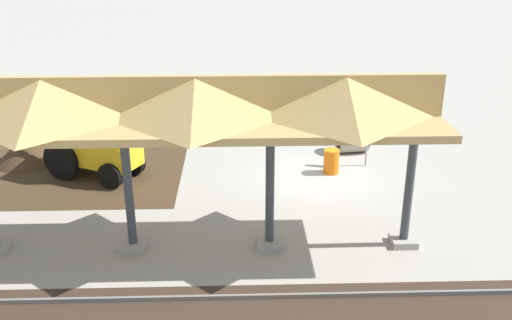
# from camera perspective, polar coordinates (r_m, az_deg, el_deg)

# --- Properties ---
(ground_plane) EXTENTS (120.00, 120.00, 0.00)m
(ground_plane) POSITION_cam_1_polar(r_m,az_deg,el_deg) (20.67, 6.01, -1.69)
(ground_plane) COLOR #9E998E
(dirt_work_zone) EXTENTS (8.97, 7.00, 0.01)m
(dirt_work_zone) POSITION_cam_1_polar(r_m,az_deg,el_deg) (22.47, -18.75, -0.80)
(dirt_work_zone) COLOR #42301E
(dirt_work_zone) RESTS_ON ground
(rail_tracks) EXTENTS (60.00, 2.58, 0.15)m
(rail_tracks) POSITION_cam_1_polar(r_m,az_deg,el_deg) (13.78, 10.53, -15.03)
(rail_tracks) COLOR slate
(rail_tracks) RESTS_ON ground
(stop_sign) EXTENTS (0.71, 0.33, 2.37)m
(stop_sign) POSITION_cam_1_polar(r_m,az_deg,el_deg) (21.38, 11.19, 3.71)
(stop_sign) COLOR gray
(stop_sign) RESTS_ON ground
(backhoe) EXTENTS (5.10, 3.30, 2.82)m
(backhoe) POSITION_cam_1_polar(r_m,az_deg,el_deg) (21.08, -16.11, 1.72)
(backhoe) COLOR yellow
(backhoe) RESTS_ON ground
(dirt_mound) EXTENTS (4.84, 4.84, 2.23)m
(dirt_mound) POSITION_cam_1_polar(r_m,az_deg,el_deg) (23.57, -21.74, -0.17)
(dirt_mound) COLOR #42301E
(dirt_mound) RESTS_ON ground
(concrete_pipe) EXTENTS (1.28, 1.17, 1.02)m
(concrete_pipe) POSITION_cam_1_polar(r_m,az_deg,el_deg) (23.08, 9.59, 2.03)
(concrete_pipe) COLOR #9E9384
(concrete_pipe) RESTS_ON ground
(traffic_barrel) EXTENTS (0.56, 0.56, 0.90)m
(traffic_barrel) POSITION_cam_1_polar(r_m,az_deg,el_deg) (20.91, 7.54, -0.14)
(traffic_barrel) COLOR orange
(traffic_barrel) RESTS_ON ground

